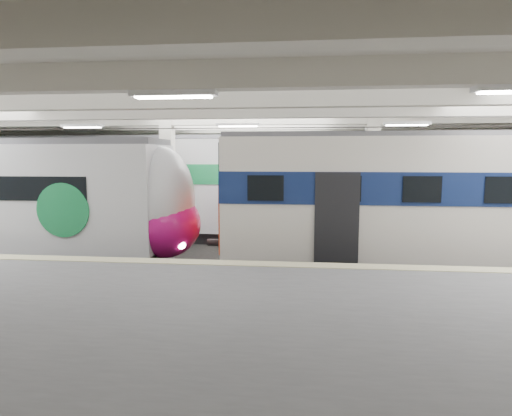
# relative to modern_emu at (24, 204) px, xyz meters

# --- Properties ---
(station_hall) EXTENTS (36.00, 24.00, 5.75)m
(station_hall) POSITION_rel_modern_emu_xyz_m (7.21, -1.74, 1.09)
(station_hall) COLOR black
(station_hall) RESTS_ON ground
(modern_emu) EXTENTS (13.51, 2.79, 4.37)m
(modern_emu) POSITION_rel_modern_emu_xyz_m (0.00, 0.00, 0.00)
(modern_emu) COLOR silver
(modern_emu) RESTS_ON ground
(older_rer) EXTENTS (13.78, 3.04, 4.53)m
(older_rer) POSITION_rel_modern_emu_xyz_m (13.94, 0.00, 0.22)
(older_rer) COLOR silver
(older_rer) RESTS_ON ground
(far_train) EXTENTS (14.93, 3.58, 4.70)m
(far_train) POSITION_rel_modern_emu_xyz_m (1.74, 5.50, 0.27)
(far_train) COLOR silver
(far_train) RESTS_ON ground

